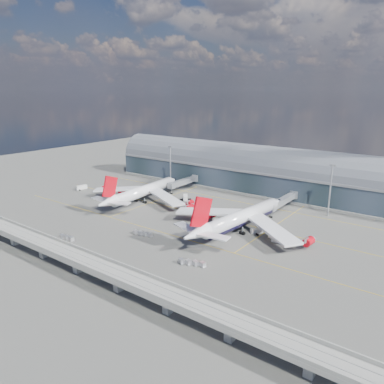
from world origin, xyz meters
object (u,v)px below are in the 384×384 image
Objects in this scene: service_truck_3 at (257,231)px; airliner_right at (240,219)px; cargo_train_2 at (192,263)px; service_truck_2 at (280,240)px; service_truck_0 at (81,187)px; floodlight_mast_left at (170,165)px; cargo_train_0 at (67,238)px; floodlight_mast_right at (330,189)px; airliner_left at (142,192)px; service_truck_5 at (185,198)px; service_truck_4 at (275,234)px; cargo_train_1 at (143,234)px; service_truck_1 at (219,223)px.

airliner_right is at bearing -134.69° from service_truck_3.
service_truck_2 is at bearing -7.34° from cargo_train_2.
airliner_right is at bearing 77.99° from service_truck_2.
airliner_right is 9.73× the size of service_truck_0.
cargo_train_0 is (22.80, -94.71, -12.74)m from floodlight_mast_left.
floodlight_mast_right reaches higher than airliner_left.
service_truck_4 is at bearing -56.55° from service_truck_5.
cargo_train_1 is at bearing -58.40° from floodlight_mast_left.
cargo_train_0 is at bearing -131.49° from service_truck_4.
service_truck_2 is (20.26, -2.43, -4.39)m from airliner_right.
airliner_left is at bearing -179.89° from airliner_right.
service_truck_2 is at bearing -25.72° from floodlight_mast_left.
floodlight_mast_right is 122.85m from cargo_train_0.
service_truck_5 is (-55.07, 21.60, 0.25)m from service_truck_3.
airliner_right is 6.68× the size of cargo_train_2.
service_truck_0 is 81.22m from cargo_train_0.
floodlight_mast_right is at bearing -30.90° from cargo_train_0.
floodlight_mast_right is 86.35m from cargo_train_2.
airliner_right is (75.05, -43.48, -7.93)m from floodlight_mast_left.
floodlight_mast_left is 100.00m from floodlight_mast_right.
service_truck_3 is 0.68× the size of cargo_train_0.
service_truck_5 is at bearing 4.59° from cargo_train_0.
service_truck_3 is (-17.34, -41.99, -12.37)m from floodlight_mast_right.
floodlight_mast_right reaches higher than service_truck_0.
airliner_left is 55.94m from service_truck_1.
floodlight_mast_left is 93.54m from service_truck_3.
floodlight_mast_left reaches higher than airliner_left.
service_truck_2 is at bearing -95.84° from floodlight_mast_right.
service_truck_3 is at bearing -72.94° from service_truck_1.
cargo_train_2 is at bearing -96.69° from service_truck_4.
airliner_left reaches higher than service_truck_1.
airliner_right reaches higher than service_truck_4.
floodlight_mast_right is 57.65m from service_truck_1.
service_truck_1 is at bearing -169.41° from airliner_right.
service_truck_2 is (-4.70, -45.91, -12.32)m from floodlight_mast_right.
service_truck_4 is at bearing -43.56° from cargo_train_0.
cargo_train_2 is (-4.58, -40.55, -0.36)m from service_truck_3.
service_truck_5 is (65.40, 20.27, 0.05)m from service_truck_0.
cargo_train_2 is (115.90, -41.88, -0.56)m from service_truck_0.
service_truck_0 reaches higher than cargo_train_1.
service_truck_3 is at bearing -40.35° from cargo_train_0.
service_truck_1 is at bearing -70.68° from service_truck_5.
service_truck_1 reaches higher than service_truck_4.
airliner_right is (-24.95, -43.48, -7.93)m from floodlight_mast_right.
service_truck_0 is 0.73× the size of cargo_train_1.
service_truck_4 is at bearing -102.67° from floodlight_mast_right.
service_truck_3 is at bearing -9.60° from airliner_left.
service_truck_2 is 87.39m from cargo_train_0.
cargo_train_0 is 0.80× the size of cargo_train_1.
cargo_train_1 is 0.94× the size of cargo_train_2.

